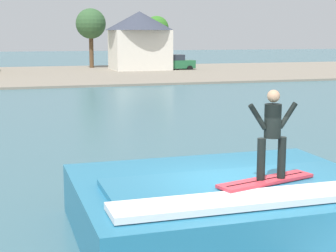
{
  "coord_description": "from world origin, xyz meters",
  "views": [
    {
      "loc": [
        -4.36,
        -9.41,
        4.03
      ],
      "look_at": [
        -0.09,
        4.42,
        1.58
      ],
      "focal_mm": 57.5,
      "sensor_mm": 36.0,
      "label": 1
    }
  ],
  "objects_px": {
    "surfboard": "(266,181)",
    "tree_tall_bare": "(91,24)",
    "house_gabled_white": "(140,37)",
    "tree_short_bushy": "(157,29)",
    "surfer": "(272,130)",
    "wave_crest": "(227,205)",
    "car_far_shore": "(175,63)"
  },
  "relations": [
    {
      "from": "surfboard",
      "to": "tree_tall_bare",
      "type": "relative_size",
      "value": 0.3
    },
    {
      "from": "house_gabled_white",
      "to": "tree_short_bushy",
      "type": "distance_m",
      "value": 2.57
    },
    {
      "from": "surfer",
      "to": "house_gabled_white",
      "type": "bearing_deg",
      "value": 78.62
    },
    {
      "from": "surfer",
      "to": "surfboard",
      "type": "bearing_deg",
      "value": 172.51
    },
    {
      "from": "wave_crest",
      "to": "car_far_shore",
      "type": "xyz_separation_m",
      "value": [
        14.55,
        48.41,
        0.36
      ]
    },
    {
      "from": "surfer",
      "to": "tree_short_bushy",
      "type": "height_order",
      "value": "tree_short_bushy"
    },
    {
      "from": "surfboard",
      "to": "car_far_shore",
      "type": "relative_size",
      "value": 0.52
    },
    {
      "from": "surfboard",
      "to": "surfer",
      "type": "distance_m",
      "value": 0.99
    },
    {
      "from": "wave_crest",
      "to": "car_far_shore",
      "type": "distance_m",
      "value": 50.54
    },
    {
      "from": "surfboard",
      "to": "surfer",
      "type": "relative_size",
      "value": 1.26
    },
    {
      "from": "wave_crest",
      "to": "house_gabled_white",
      "type": "distance_m",
      "value": 50.8
    },
    {
      "from": "wave_crest",
      "to": "surfer",
      "type": "height_order",
      "value": "surfer"
    },
    {
      "from": "car_far_shore",
      "to": "tree_short_bushy",
      "type": "distance_m",
      "value": 4.57
    },
    {
      "from": "surfer",
      "to": "car_far_shore",
      "type": "distance_m",
      "value": 51.13
    },
    {
      "from": "surfboard",
      "to": "surfer",
      "type": "height_order",
      "value": "surfer"
    },
    {
      "from": "tree_tall_bare",
      "to": "tree_short_bushy",
      "type": "distance_m",
      "value": 8.08
    },
    {
      "from": "surfboard",
      "to": "tree_tall_bare",
      "type": "xyz_separation_m",
      "value": [
        5.56,
        55.28,
        4.02
      ]
    },
    {
      "from": "tree_short_bushy",
      "to": "surfer",
      "type": "bearing_deg",
      "value": -103.6
    },
    {
      "from": "wave_crest",
      "to": "tree_tall_bare",
      "type": "xyz_separation_m",
      "value": [
        6.04,
        54.53,
        4.7
      ]
    },
    {
      "from": "surfer",
      "to": "tree_tall_bare",
      "type": "bearing_deg",
      "value": 84.35
    },
    {
      "from": "surfboard",
      "to": "tree_short_bushy",
      "type": "relative_size",
      "value": 0.35
    },
    {
      "from": "house_gabled_white",
      "to": "car_far_shore",
      "type": "bearing_deg",
      "value": -16.73
    },
    {
      "from": "surfboard",
      "to": "tree_tall_bare",
      "type": "distance_m",
      "value": 55.7
    },
    {
      "from": "tree_short_bushy",
      "to": "house_gabled_white",
      "type": "bearing_deg",
      "value": -160.28
    },
    {
      "from": "house_gabled_white",
      "to": "tree_tall_bare",
      "type": "height_order",
      "value": "tree_tall_bare"
    },
    {
      "from": "wave_crest",
      "to": "car_far_shore",
      "type": "height_order",
      "value": "car_far_shore"
    },
    {
      "from": "car_far_shore",
      "to": "house_gabled_white",
      "type": "relative_size",
      "value": 0.54
    },
    {
      "from": "surfer",
      "to": "tree_short_bushy",
      "type": "bearing_deg",
      "value": 76.4
    },
    {
      "from": "wave_crest",
      "to": "surfer",
      "type": "bearing_deg",
      "value": -53.18
    },
    {
      "from": "surfer",
      "to": "house_gabled_white",
      "type": "height_order",
      "value": "house_gabled_white"
    },
    {
      "from": "tree_tall_bare",
      "to": "surfboard",
      "type": "bearing_deg",
      "value": -95.74
    },
    {
      "from": "car_far_shore",
      "to": "tree_tall_bare",
      "type": "height_order",
      "value": "tree_tall_bare"
    }
  ]
}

